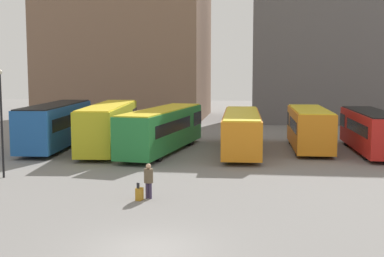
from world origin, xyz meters
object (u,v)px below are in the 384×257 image
(bus_4, at_px, (309,127))
(bus_2, at_px, (163,128))
(bus_0, at_px, (56,124))
(bus_5, at_px, (371,130))
(suitcase, at_px, (139,194))
(bus_3, at_px, (242,130))
(bus_1, at_px, (109,125))
(traveler, at_px, (149,178))
(lamp_post_1, at_px, (1,115))

(bus_4, bearing_deg, bus_2, 101.18)
(bus_0, xyz_separation_m, bus_4, (18.71, 1.57, -0.16))
(bus_5, relative_size, suitcase, 12.53)
(bus_2, height_order, bus_3, bus_2)
(bus_2, distance_m, bus_4, 10.73)
(bus_1, relative_size, bus_2, 0.96)
(bus_2, distance_m, traveler, 13.76)
(bus_2, xyz_separation_m, suitcase, (1.46, -14.00, -1.39))
(bus_1, distance_m, bus_4, 14.69)
(suitcase, bearing_deg, traveler, -28.94)
(bus_0, bearing_deg, bus_1, -95.97)
(bus_1, xyz_separation_m, suitcase, (5.59, -14.60, -1.50))
(bus_1, xyz_separation_m, bus_2, (4.12, -0.60, -0.11))
(bus_0, relative_size, bus_5, 1.07)
(bus_1, distance_m, bus_3, 9.70)
(bus_1, height_order, traveler, bus_1)
(bus_1, bearing_deg, lamp_post_1, 159.43)
(traveler, relative_size, lamp_post_1, 0.28)
(bus_5, bearing_deg, bus_1, 90.92)
(bus_1, height_order, lamp_post_1, lamp_post_1)
(bus_4, xyz_separation_m, suitcase, (-9.00, -16.35, -1.34))
(bus_2, distance_m, suitcase, 14.15)
(bus_4, xyz_separation_m, traveler, (-8.65, -15.97, -0.67))
(bus_3, height_order, bus_5, bus_5)
(bus_4, relative_size, lamp_post_1, 1.54)
(bus_4, bearing_deg, bus_0, 93.35)
(bus_1, bearing_deg, bus_2, -103.42)
(bus_2, height_order, bus_5, bus_2)
(traveler, bearing_deg, suitcase, 151.06)
(bus_2, xyz_separation_m, bus_4, (10.47, 2.34, -0.05))
(bus_1, relative_size, lamp_post_1, 2.04)
(bus_5, bearing_deg, bus_3, 92.00)
(bus_1, relative_size, traveler, 7.36)
(bus_2, bearing_deg, bus_4, -68.96)
(bus_4, bearing_deg, bus_1, 95.39)
(bus_0, distance_m, traveler, 17.59)
(bus_1, distance_m, bus_5, 18.81)
(bus_0, xyz_separation_m, bus_5, (22.91, 0.80, -0.20))
(bus_4, bearing_deg, suitcase, 149.73)
(bus_3, xyz_separation_m, lamp_post_1, (-12.62, -10.94, 1.91))
(bus_4, bearing_deg, lamp_post_1, 123.77)
(bus_0, relative_size, traveler, 6.86)
(bus_0, height_order, lamp_post_1, lamp_post_1)
(bus_0, relative_size, bus_4, 1.23)
(bus_1, height_order, suitcase, bus_1)
(bus_3, bearing_deg, bus_4, -75.88)
(bus_4, height_order, traveler, bus_4)
(bus_4, distance_m, traveler, 18.17)
(bus_2, height_order, bus_4, bus_2)
(bus_0, bearing_deg, lamp_post_1, -177.13)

